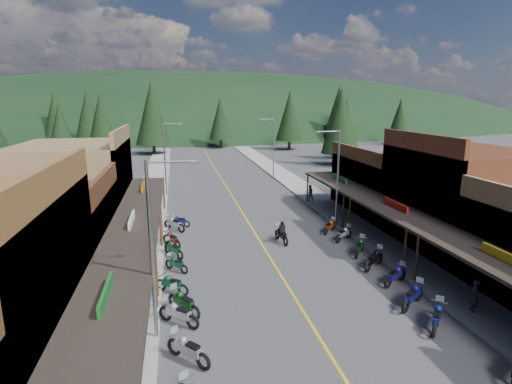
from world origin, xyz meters
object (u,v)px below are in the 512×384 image
pine_9 (346,123)px  streetlight_1 (166,156)px  bike_west_12 (180,221)px  pedestrian_east_a (474,295)px  shop_west_3 (78,187)px  pine_8 (61,131)px  shop_west_2 (42,238)px  pine_1 (88,115)px  streetlight_2 (336,173)px  pedestrian_east_b (310,193)px  bike_west_4 (188,348)px  bike_west_9 (174,248)px  bike_east_7 (374,258)px  bike_east_5 (413,295)px  pine_10 (102,122)px  pine_5 (339,110)px  pine_3 (220,118)px  bike_east_10 (330,226)px  bike_west_10 (172,238)px  rider_on_bike (281,234)px  bike_west_11 (174,223)px  bike_east_8 (360,246)px  pine_2 (152,113)px  pine_11 (340,121)px  pine_4 (290,115)px  streetlight_3 (273,145)px  pine_7 (56,115)px  bike_east_4 (437,316)px  shop_east_3 (389,185)px  bike_west_8 (176,263)px  streetlight_0 (155,244)px  bike_west_7 (172,283)px  pine_6 (400,117)px  bike_east_9 (344,233)px  shop_east_2 (461,199)px  bike_west_6 (184,301)px  bike_west_5 (178,313)px  bike_east_6 (395,275)px

pine_9 → streetlight_1: bearing=-143.4°
bike_west_12 → pedestrian_east_a: bearing=-110.4°
shop_west_3 → pine_8: (-8.22, 28.70, 2.46)m
shop_west_2 → pine_1: size_ratio=0.87×
streetlight_2 → pedestrian_east_b: streetlight_2 is taller
bike_west_4 → bike_west_9: bearing=49.9°
streetlight_2 → bike_east_7: bearing=-96.2°
pine_8 → bike_east_5: size_ratio=4.30×
bike_east_7 → pine_10: bearing=168.0°
pine_1 → pine_5: (58.00, 2.00, 0.75)m
pine_3 → bike_east_10: size_ratio=5.54×
pine_3 → bike_west_12: 56.96m
pine_9 → bike_west_10: 50.21m
shop_west_2 → rider_on_bike: 15.68m
bike_west_11 → bike_east_8: size_ratio=1.05×
bike_west_12 → shop_west_2: bearing=167.4°
pine_10 → pine_2: bearing=45.0°
pine_10 → pine_11: pine_11 is taller
pine_4 → streetlight_3: bearing=-110.2°
pine_7 → bike_east_10: bearing=-61.5°
streetlight_1 → bike_east_4: size_ratio=3.55×
shop_west_3 → shop_east_3: shop_west_3 is taller
bike_west_8 → bike_east_4: size_ratio=0.83×
pine_11 → bike_west_9: 43.84m
pine_4 → bike_west_11: (-24.29, -50.79, -6.58)m
streetlight_0 → pine_5: 88.17m
streetlight_0 → bike_west_7: size_ratio=3.83×
pine_6 → bike_east_9: 72.01m
pine_4 → bike_east_4: pine_4 is taller
pine_2 → bike_west_10: pine_2 is taller
shop_east_2 → bike_east_10: (-7.92, 4.57, -2.95)m
pine_5 → pine_10: 56.48m
shop_east_3 → bike_east_8: (-7.65, -9.89, -1.90)m
shop_west_3 → shop_east_3: bearing=0.0°
pine_11 → bike_east_7: pine_11 is taller
pine_4 → bike_west_6: 68.67m
bike_west_4 → bike_east_9: size_ratio=1.11×
streetlight_0 → bike_west_12: streetlight_0 is taller
shop_east_3 → bike_west_12: bearing=-176.8°
pine_3 → bike_east_10: pine_3 is taller
bike_west_5 → pedestrian_east_b: bearing=6.8°
bike_west_6 → bike_west_4: bearing=-125.3°
pine_3 → streetlight_0: bearing=-98.6°
bike_east_9 → pine_2: bearing=161.8°
rider_on_bike → shop_west_3: bearing=149.1°
pine_5 → shop_east_3: bearing=-108.4°
pine_9 → bike_east_10: (-18.14, -38.73, -5.81)m
bike_east_7 → pedestrian_east_b: pedestrian_east_b is taller
bike_east_6 → bike_east_10: bike_east_6 is taller
pine_9 → bike_west_7: (-30.44, -46.73, -5.79)m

